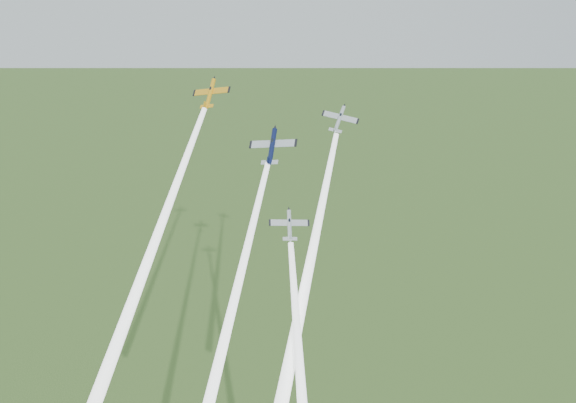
{
  "coord_description": "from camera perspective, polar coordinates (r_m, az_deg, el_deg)",
  "views": [
    {
      "loc": [
        -0.64,
        -124.48,
        130.17
      ],
      "look_at": [
        0.0,
        -6.0,
        92.0
      ],
      "focal_mm": 45.0,
      "sensor_mm": 36.0,
      "label": 1
    }
  ],
  "objects": [
    {
      "name": "plane_silver_right",
      "position": [
        132.16,
        4.09,
        6.52
      ],
      "size": [
        8.85,
        6.98,
        6.93
      ],
      "primitive_type": null,
      "rotation": [
        0.84,
        0.18,
        -0.31
      ],
      "color": "#B0B8BE"
    },
    {
      "name": "plane_navy",
      "position": [
        124.6,
        -1.26,
        4.38
      ],
      "size": [
        9.78,
        9.38,
        8.28
      ],
      "primitive_type": null,
      "rotation": [
        0.84,
        -0.11,
        -0.32
      ],
      "color": "#0D1439"
    },
    {
      "name": "plane_silver_low",
      "position": [
        120.65,
        0.11,
        -1.88
      ],
      "size": [
        7.15,
        5.99,
        6.07
      ],
      "primitive_type": null,
      "rotation": [
        0.84,
        0.04,
        0.09
      ],
      "color": "#ADB4BB"
    },
    {
      "name": "smoke_trail_silver_right",
      "position": [
        119.66,
        1.36,
        -6.77
      ],
      "size": [
        15.0,
        39.51,
        44.92
      ],
      "primitive_type": null,
      "rotation": [
        -0.73,
        0.0,
        -0.31
      ],
      "color": "white"
    },
    {
      "name": "smoke_trail_yellow",
      "position": [
        118.72,
        -11.56,
        -6.05
      ],
      "size": [
        21.19,
        42.0,
        49.78
      ],
      "primitive_type": null,
      "rotation": [
        -0.73,
        0.0,
        -0.43
      ],
      "color": "white"
    },
    {
      "name": "plane_yellow",
      "position": [
        130.29,
        -6.16,
        8.5
      ],
      "size": [
        8.65,
        8.83,
        7.47
      ],
      "primitive_type": null,
      "rotation": [
        0.84,
        -0.15,
        -0.43
      ],
      "color": "orange"
    },
    {
      "name": "smoke_trail_navy",
      "position": [
        112.9,
        -5.76,
        -13.58
      ],
      "size": [
        18.48,
        49.13,
        56.3
      ],
      "primitive_type": null,
      "rotation": [
        -0.73,
        0.0,
        -0.32
      ],
      "color": "white"
    }
  ]
}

